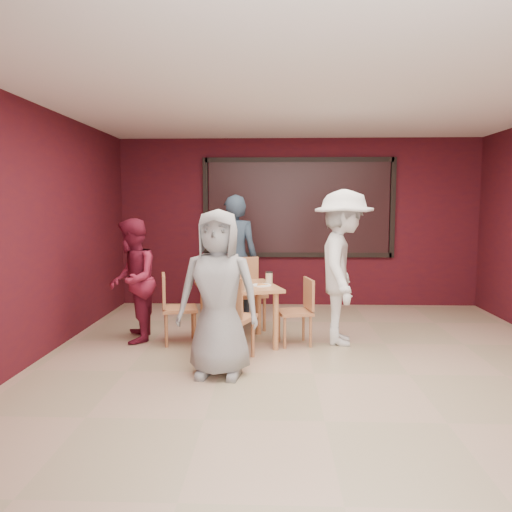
{
  "coord_description": "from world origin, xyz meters",
  "views": [
    {
      "loc": [
        -0.41,
        -4.93,
        1.72
      ],
      "look_at": [
        -0.62,
        1.05,
        1.09
      ],
      "focal_mm": 35.0,
      "sensor_mm": 36.0,
      "label": 1
    }
  ],
  "objects_px": {
    "chair_right": "(300,307)",
    "diner_back": "(235,258)",
    "chair_back": "(245,289)",
    "chair_left": "(174,304)",
    "chair_front": "(227,313)",
    "dining_table": "(238,292)",
    "diner_front": "(218,293)",
    "diner_left": "(132,280)",
    "diner_right": "(343,267)"
  },
  "relations": [
    {
      "from": "chair_right",
      "to": "diner_back",
      "type": "relative_size",
      "value": 0.44
    },
    {
      "from": "chair_back",
      "to": "diner_back",
      "type": "distance_m",
      "value": 0.61
    },
    {
      "from": "chair_right",
      "to": "chair_left",
      "type": "bearing_deg",
      "value": -179.69
    },
    {
      "from": "chair_front",
      "to": "chair_left",
      "type": "relative_size",
      "value": 1.1
    },
    {
      "from": "dining_table",
      "to": "chair_back",
      "type": "xyz_separation_m",
      "value": [
        0.04,
        0.81,
        -0.09
      ]
    },
    {
      "from": "diner_front",
      "to": "diner_back",
      "type": "distance_m",
      "value": 2.39
    },
    {
      "from": "chair_back",
      "to": "chair_front",
      "type": "bearing_deg",
      "value": -93.73
    },
    {
      "from": "chair_front",
      "to": "diner_front",
      "type": "distance_m",
      "value": 0.52
    },
    {
      "from": "chair_front",
      "to": "diner_back",
      "type": "height_order",
      "value": "diner_back"
    },
    {
      "from": "dining_table",
      "to": "chair_left",
      "type": "relative_size",
      "value": 1.34
    },
    {
      "from": "chair_left",
      "to": "chair_right",
      "type": "bearing_deg",
      "value": 0.31
    },
    {
      "from": "chair_back",
      "to": "diner_left",
      "type": "relative_size",
      "value": 0.63
    },
    {
      "from": "chair_back",
      "to": "diner_right",
      "type": "relative_size",
      "value": 0.51
    },
    {
      "from": "chair_left",
      "to": "diner_front",
      "type": "distance_m",
      "value": 1.37
    },
    {
      "from": "chair_right",
      "to": "diner_front",
      "type": "height_order",
      "value": "diner_front"
    },
    {
      "from": "chair_back",
      "to": "chair_left",
      "type": "bearing_deg",
      "value": -135.88
    },
    {
      "from": "chair_back",
      "to": "chair_right",
      "type": "xyz_separation_m",
      "value": [
        0.72,
        -0.8,
        -0.09
      ]
    },
    {
      "from": "dining_table",
      "to": "chair_right",
      "type": "distance_m",
      "value": 0.78
    },
    {
      "from": "chair_back",
      "to": "diner_front",
      "type": "relative_size",
      "value": 0.58
    },
    {
      "from": "diner_front",
      "to": "diner_right",
      "type": "height_order",
      "value": "diner_right"
    },
    {
      "from": "diner_front",
      "to": "diner_left",
      "type": "relative_size",
      "value": 1.08
    },
    {
      "from": "diner_front",
      "to": "diner_back",
      "type": "xyz_separation_m",
      "value": [
        -0.02,
        2.39,
        0.09
      ]
    },
    {
      "from": "diner_right",
      "to": "diner_back",
      "type": "bearing_deg",
      "value": 57.52
    },
    {
      "from": "diner_front",
      "to": "chair_back",
      "type": "bearing_deg",
      "value": 91.35
    },
    {
      "from": "dining_table",
      "to": "chair_front",
      "type": "bearing_deg",
      "value": -94.65
    },
    {
      "from": "diner_front",
      "to": "diner_left",
      "type": "bearing_deg",
      "value": 140.56
    },
    {
      "from": "chair_front",
      "to": "diner_front",
      "type": "height_order",
      "value": "diner_front"
    },
    {
      "from": "chair_left",
      "to": "diner_right",
      "type": "distance_m",
      "value": 2.13
    },
    {
      "from": "dining_table",
      "to": "diner_front",
      "type": "distance_m",
      "value": 1.16
    },
    {
      "from": "chair_front",
      "to": "diner_back",
      "type": "xyz_separation_m",
      "value": [
        -0.07,
        1.97,
        0.38
      ]
    },
    {
      "from": "chair_front",
      "to": "chair_left",
      "type": "distance_m",
      "value": 1.03
    },
    {
      "from": "chair_back",
      "to": "diner_left",
      "type": "height_order",
      "value": "diner_left"
    },
    {
      "from": "dining_table",
      "to": "diner_left",
      "type": "xyz_separation_m",
      "value": [
        -1.32,
        0.08,
        0.13
      ]
    },
    {
      "from": "chair_left",
      "to": "diner_left",
      "type": "xyz_separation_m",
      "value": [
        -0.53,
        0.08,
        0.28
      ]
    },
    {
      "from": "diner_right",
      "to": "chair_left",
      "type": "bearing_deg",
      "value": 99.38
    },
    {
      "from": "diner_back",
      "to": "chair_back",
      "type": "bearing_deg",
      "value": 113.37
    },
    {
      "from": "dining_table",
      "to": "chair_front",
      "type": "distance_m",
      "value": 0.72
    },
    {
      "from": "diner_back",
      "to": "dining_table",
      "type": "bearing_deg",
      "value": 98.1
    },
    {
      "from": "dining_table",
      "to": "diner_left",
      "type": "distance_m",
      "value": 1.32
    },
    {
      "from": "chair_front",
      "to": "chair_right",
      "type": "bearing_deg",
      "value": 41.57
    },
    {
      "from": "diner_left",
      "to": "diner_right",
      "type": "height_order",
      "value": "diner_right"
    },
    {
      "from": "dining_table",
      "to": "chair_back",
      "type": "distance_m",
      "value": 0.82
    },
    {
      "from": "chair_left",
      "to": "diner_right",
      "type": "bearing_deg",
      "value": 2.33
    },
    {
      "from": "chair_left",
      "to": "diner_front",
      "type": "relative_size",
      "value": 0.52
    },
    {
      "from": "chair_right",
      "to": "chair_front",
      "type": "bearing_deg",
      "value": -138.43
    },
    {
      "from": "diner_left",
      "to": "diner_right",
      "type": "bearing_deg",
      "value": 79.17
    },
    {
      "from": "chair_back",
      "to": "chair_left",
      "type": "relative_size",
      "value": 1.13
    },
    {
      "from": "dining_table",
      "to": "chair_left",
      "type": "height_order",
      "value": "dining_table"
    },
    {
      "from": "chair_front",
      "to": "diner_left",
      "type": "xyz_separation_m",
      "value": [
        -1.26,
        0.8,
        0.23
      ]
    },
    {
      "from": "chair_right",
      "to": "diner_right",
      "type": "height_order",
      "value": "diner_right"
    }
  ]
}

